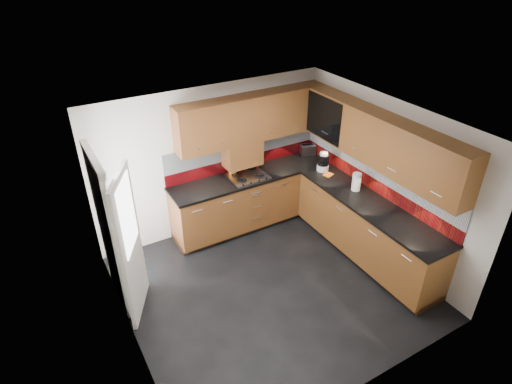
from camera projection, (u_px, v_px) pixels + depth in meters
room at (273, 196)px, 5.22m from camera, size 4.00×3.80×2.64m
base_cabinets at (305, 215)px, 6.75m from camera, size 2.70×3.20×0.95m
countertop at (307, 189)px, 6.49m from camera, size 2.72×3.22×0.04m
backsplash at (311, 163)px, 6.60m from camera, size 2.70×3.20×0.54m
upper_cabinets at (317, 129)px, 6.15m from camera, size 2.50×3.20×0.72m
extractor_hood at (242, 153)px, 6.74m from camera, size 0.60×0.33×0.40m
glass_cabinet at (331, 115)px, 6.55m from camera, size 0.32×0.80×0.66m
back_door at (117, 239)px, 5.25m from camera, size 0.42×1.19×2.04m
gas_hob at (247, 176)px, 6.78m from camera, size 0.60×0.53×0.05m
utensil_pot at (232, 169)px, 6.80m from camera, size 0.13×0.13×0.47m
toaster at (308, 150)px, 7.43m from camera, size 0.29×0.23×0.19m
food_processor at (323, 162)px, 6.89m from camera, size 0.19×0.19×0.32m
paper_towel at (356, 182)px, 6.37m from camera, size 0.15×0.15×0.28m
orange_cloth at (328, 175)px, 6.82m from camera, size 0.18×0.17×0.02m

